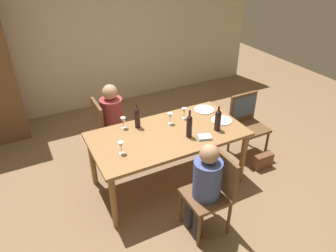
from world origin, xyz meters
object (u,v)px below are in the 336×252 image
Objects in this scene: wine_glass_centre at (170,116)px; dinner_plate_host at (204,110)px; person_woman_host at (114,117)px; wine_glass_far at (121,145)px; dinner_plate_guest_left at (221,120)px; wine_bottle_tall_green at (218,120)px; chair_far_left at (107,126)px; chair_right_end at (245,116)px; person_man_bearded at (205,184)px; wine_glass_near_right at (123,121)px; handbag at (263,161)px; dining_table at (168,139)px; chair_near at (213,188)px; wine_bottle_dark_red at (189,126)px; wine_bottle_short_olive at (137,117)px; wine_glass_near_left at (184,111)px.

wine_glass_centre is 0.54× the size of dinner_plate_host.
person_woman_host is 1.05m from wine_glass_far.
wine_glass_far reaches higher than dinner_plate_guest_left.
wine_glass_centre is (-0.45, 0.40, -0.04)m from wine_bottle_tall_green.
chair_far_left is 0.81× the size of person_woman_host.
chair_right_end is 1.67m from person_man_bearded.
wine_glass_near_right is (-0.56, 0.17, 0.00)m from wine_glass_centre.
handbag is (1.72, -1.22, -0.55)m from person_woman_host.
dinner_plate_guest_left reaches higher than dining_table.
wine_bottle_dark_red is (0.10, 0.69, 0.38)m from chair_near.
person_woman_host is 1.48m from dinner_plate_guest_left.
wine_bottle_short_olive is (-0.25, 1.16, 0.26)m from person_man_bearded.
wine_bottle_dark_red is 0.44m from wine_glass_near_left.
wine_glass_far is (-0.77, -0.33, 0.00)m from wine_glass_centre.
wine_glass_centre is 0.53× the size of handbag.
wine_glass_centre is (0.40, -0.11, -0.04)m from wine_bottle_short_olive.
person_woman_host is 1.03× the size of person_man_bearded.
wine_glass_near_right is 1.26m from dinner_plate_guest_left.
dinner_plate_host is at bearing 42.29° from wine_bottle_dark_red.
chair_near and chair_right_end have the same top height.
wine_glass_far is at bearing 173.75° from handbag.
wine_glass_near_left reaches higher than dinner_plate_host.
person_woman_host reaches higher than handbag.
dinner_plate_guest_left is (1.26, -0.92, 0.23)m from chair_far_left.
chair_right_end is 6.17× the size of wine_glass_far.
wine_bottle_dark_red is at bearing -137.71° from dinner_plate_host.
wine_bottle_dark_red is at bearing -112.34° from wine_glass_near_left.
wine_bottle_dark_red is 2.36× the size of wine_glass_centre.
chair_far_left is at bearing 15.62° from person_man_bearded.
chair_far_left is 1.37m from dinner_plate_host.
wine_glass_near_right is at bearing 8.36° from chair_far_left.
wine_glass_centre is (-0.23, -0.04, 0.00)m from wine_glass_near_left.
dinner_plate_guest_left is (0.78, 0.81, 0.12)m from person_man_bearded.
wine_bottle_short_olive is 0.63m from wine_glass_near_left.
person_woman_host is at bearing 152.90° from dinner_plate_host.
chair_far_left is 3.45× the size of dinner_plate_guest_left.
chair_far_left is at bearing 133.38° from wine_glass_centre.
person_woman_host reaches higher than wine_glass_near_left.
wine_glass_centre is at bearing -171.05° from wine_glass_near_left.
wine_glass_near_left and wine_glass_centre have the same top height.
wine_glass_near_left is at bearing 67.66° from wine_bottle_dark_red.
chair_right_end is 2.81× the size of wine_bottle_short_olive.
wine_bottle_short_olive is at bearing -180.00° from dinner_plate_host.
wine_glass_near_right is (-0.52, 1.23, 0.33)m from chair_near.
person_woman_host is 7.67× the size of wine_glass_centre.
dining_table is at bearing 175.75° from dinner_plate_guest_left.
chair_far_left is 1.83m from chair_near.
dinner_plate_guest_left is at bearing -21.58° from wine_glass_centre.
person_woman_host reaches higher than chair_near.
wine_glass_far is 0.53× the size of handbag.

